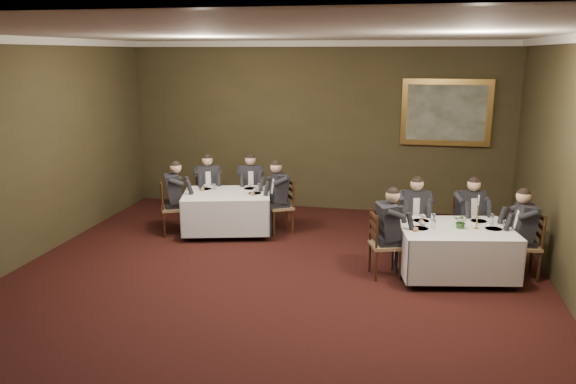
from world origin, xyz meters
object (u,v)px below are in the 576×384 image
(table_second, at_px, (227,209))
(chair_main_endright, at_px, (523,259))
(diner_main_backright, at_px, (468,227))
(diner_sec_endright, at_px, (280,205))
(chair_sec_backright, at_px, (251,206))
(chair_sec_endright, at_px, (281,217))
(table_main, at_px, (454,248))
(diner_sec_backright, at_px, (251,195))
(chair_main_backright, at_px, (467,240))
(diner_sec_backleft, at_px, (208,196))
(diner_main_endright, at_px, (524,244))
(chair_main_endleft, at_px, (384,258))
(candlestick, at_px, (477,216))
(painting, at_px, (446,113))
(diner_sec_endleft, at_px, (173,207))
(centerpiece, at_px, (461,221))
(chair_sec_endleft, at_px, (173,219))
(chair_main_backleft, at_px, (413,240))
(diner_main_backleft, at_px, (414,227))
(chair_sec_backleft, at_px, (208,207))
(diner_main_endleft, at_px, (385,243))

(table_second, height_order, chair_main_endright, chair_main_endright)
(diner_main_backright, height_order, diner_sec_endright, same)
(table_second, bearing_deg, chair_main_endright, -13.17)
(chair_sec_backright, height_order, chair_sec_endright, same)
(table_main, xyz_separation_m, diner_sec_backright, (-3.72, 2.22, 0.06))
(chair_main_backright, bearing_deg, table_main, 52.91)
(diner_sec_backleft, bearing_deg, diner_main_endright, 135.43)
(chair_main_endleft, xyz_separation_m, chair_sec_backright, (-2.71, 2.42, 0.00))
(candlestick, bearing_deg, painting, 94.89)
(diner_sec_endright, xyz_separation_m, painting, (2.98, 1.79, 1.59))
(diner_main_backright, relative_size, diner_sec_endleft, 1.00)
(diner_sec_backleft, distance_m, centerpiece, 5.06)
(table_second, bearing_deg, candlestick, -17.52)
(chair_sec_endleft, xyz_separation_m, centerpiece, (4.97, -1.13, 0.60))
(chair_main_backleft, xyz_separation_m, chair_sec_backright, (-3.15, 1.49, 0.00))
(table_main, xyz_separation_m, diner_main_backleft, (-0.58, 0.74, 0.06))
(diner_main_endright, bearing_deg, chair_sec_endright, 65.36)
(diner_sec_endleft, distance_m, painting, 5.63)
(chair_sec_backleft, distance_m, diner_sec_endright, 1.64)
(chair_main_endleft, relative_size, painting, 0.57)
(chair_main_endright, distance_m, chair_sec_backleft, 5.86)
(diner_sec_endright, bearing_deg, painting, -88.12)
(diner_main_backright, distance_m, diner_main_endright, 1.01)
(table_main, height_order, diner_main_backright, diner_main_backright)
(table_main, xyz_separation_m, centerpiece, (0.07, -0.03, 0.43))
(chair_main_backleft, bearing_deg, diner_main_endleft, 59.04)
(chair_sec_backright, xyz_separation_m, candlestick, (4.01, -2.22, 0.67))
(diner_main_endleft, relative_size, centerpiece, 5.70)
(diner_main_endright, height_order, diner_sec_backright, same)
(diner_main_endright, relative_size, chair_sec_backleft, 1.35)
(diner_main_endright, bearing_deg, painting, 12.32)
(diner_main_backright, height_order, painting, painting)
(diner_sec_endleft, xyz_separation_m, painting, (4.90, 2.27, 1.59))
(diner_sec_endright, distance_m, centerpiece, 3.47)
(chair_main_endright, bearing_deg, diner_sec_backright, 61.58)
(diner_sec_backright, relative_size, centerpiece, 5.70)
(table_second, xyz_separation_m, chair_main_endleft, (2.92, -1.53, -0.17))
(diner_sec_backright, xyz_separation_m, diner_sec_endleft, (-1.17, -1.12, 0.00))
(table_main, relative_size, diner_sec_endleft, 1.36)
(diner_sec_backleft, relative_size, diner_sec_endright, 1.00)
(diner_main_endleft, height_order, diner_sec_endleft, same)
(chair_main_backright, relative_size, diner_main_endleft, 0.74)
(chair_main_endright, relative_size, diner_sec_endleft, 0.74)
(table_main, xyz_separation_m, candlestick, (0.29, 0.01, 0.50))
(chair_sec_backright, xyz_separation_m, diner_sec_endright, (0.74, -0.65, 0.23))
(chair_main_backleft, xyz_separation_m, chair_sec_endleft, (-4.32, 0.35, 0.00))
(chair_main_endleft, relative_size, chair_main_endright, 1.00)
(chair_sec_backleft, relative_size, chair_sec_backright, 1.00)
(diner_main_backleft, height_order, chair_main_endleft, diner_main_backleft)
(chair_main_endright, xyz_separation_m, diner_sec_backleft, (-5.56, 1.83, 0.23))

